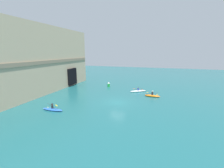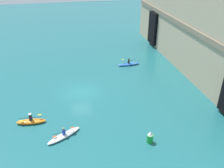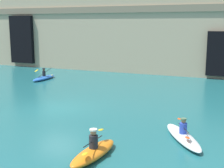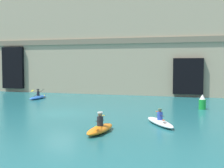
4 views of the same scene
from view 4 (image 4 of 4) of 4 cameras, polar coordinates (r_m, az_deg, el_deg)
The scene contains 6 objects.
ground_plane at distance 24.14m, azimuth -9.45°, elevation -5.28°, with size 120.00×120.00×0.00m, color #1E6066.
cliff_bluff at distance 41.94m, azimuth -1.76°, elevation 7.90°, with size 37.74×7.99×13.61m.
kayak_orange at distance 17.18m, azimuth -2.19°, elevation -8.11°, with size 1.06×2.96×1.14m.
kayak_white at distance 19.52m, azimuth 8.75°, elevation -6.84°, with size 2.50×3.39×1.00m.
kayak_blue at distance 34.15m, azimuth -13.35°, elevation -2.33°, with size 0.91×3.34×1.05m.
marker_buoy at distance 26.76m, azimuth 16.19°, elevation -3.24°, with size 0.57×0.57×1.23m.
Camera 4 is at (10.66, -21.32, 3.79)m, focal length 50.00 mm.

